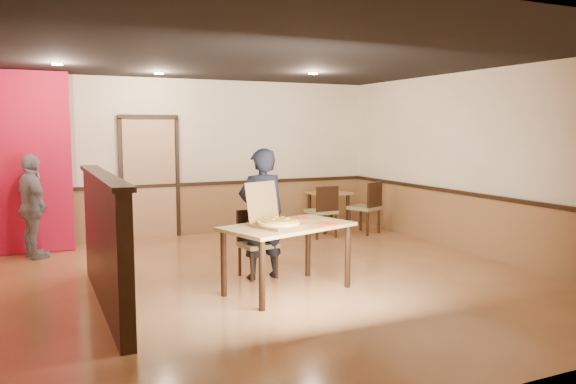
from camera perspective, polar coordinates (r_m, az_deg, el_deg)
name	(u,v)px	position (r m, az deg, el deg)	size (l,w,h in m)	color
floor	(268,280)	(7.24, -2.02, -8.93)	(7.00, 7.00, 0.00)	#C9824E
ceiling	(267,56)	(7.04, -2.11, 13.63)	(7.00, 7.00, 0.00)	black
wall_back	(193,158)	(10.31, -9.59, 3.47)	(7.00, 7.00, 0.00)	#FEEEC7
wall_right	(482,163)	(8.95, 19.12, 2.76)	(7.00, 7.00, 0.00)	#FEEEC7
wainscot_back	(195,210)	(10.38, -9.45, -1.78)	(7.00, 0.04, 0.90)	olive
chair_rail_back	(195,184)	(10.30, -9.46, 0.80)	(7.00, 0.06, 0.06)	black
wainscot_right	(478,226)	(9.03, 18.76, -3.26)	(0.04, 7.00, 0.90)	olive
chair_rail_right	(478,195)	(8.96, 18.78, -0.31)	(0.06, 7.00, 0.06)	black
back_door	(150,179)	(10.12, -13.87, 1.33)	(0.90, 0.06, 2.10)	tan
booth_partition	(104,239)	(6.39, -18.15, -4.56)	(0.20, 3.10, 1.44)	black
red_accent_panel	(15,163)	(9.46, -25.98, 2.65)	(1.60, 0.20, 2.78)	red
spot_a	(57,64)	(8.30, -22.40, 11.92)	(0.14, 0.14, 0.02)	#FFE5B2
spot_b	(159,73)	(9.18, -13.01, 11.67)	(0.14, 0.14, 0.02)	#FFE5B2
spot_c	(313,73)	(8.97, 2.57, 11.95)	(0.14, 0.14, 0.02)	#FFE5B2
main_table	(287,234)	(6.60, -0.06, -4.28)	(1.68, 1.26, 0.80)	#B2854B
diner_chair	(256,240)	(7.35, -3.31, -4.91)	(0.47, 0.47, 0.87)	olive
side_chair_left	(323,209)	(9.90, 3.59, -1.77)	(0.48, 0.48, 0.93)	olive
side_chair_right	(368,205)	(10.37, 8.09, -1.35)	(0.63, 0.63, 0.96)	olive
side_table	(328,201)	(10.65, 4.13, -0.92)	(0.75, 0.75, 0.73)	#B2854B
diner	(262,214)	(7.17, -2.69, -2.25)	(0.61, 0.40, 1.68)	black
passerby	(33,206)	(9.11, -24.51, -1.34)	(0.91, 0.38, 1.55)	gray
pizza_box	(275,221)	(6.45, -1.29, -2.96)	(0.64, 0.69, 0.50)	brown
pizza	(279,223)	(6.41, -0.97, -3.13)	(0.49, 0.49, 0.03)	#EAB755
napkin_near	(327,224)	(6.63, 4.01, -3.24)	(0.27, 0.27, 0.01)	red
napkin_far	(301,218)	(7.01, 1.31, -2.69)	(0.27, 0.27, 0.01)	red
condiment	(328,188)	(10.56, 4.09, 0.38)	(0.06, 0.06, 0.15)	#9A471C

